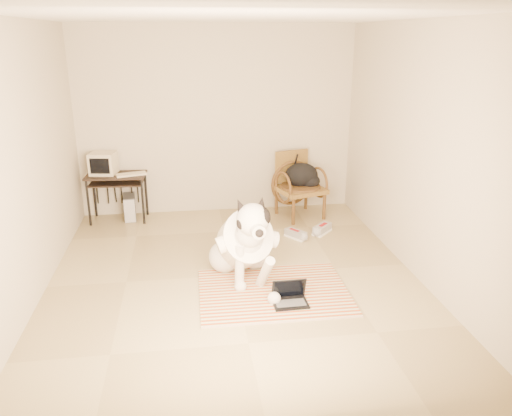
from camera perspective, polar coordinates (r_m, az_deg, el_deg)
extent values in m
plane|color=tan|center=(5.63, -2.57, -7.67)|extent=(4.50, 4.50, 0.00)
plane|color=white|center=(5.03, -3.06, 20.99)|extent=(4.50, 4.50, 0.00)
plane|color=#C0B49D|center=(7.36, -4.48, 9.82)|extent=(4.50, 0.00, 4.50)
plane|color=#C0B49D|center=(3.03, 1.25, -3.90)|extent=(4.50, 0.00, 4.50)
plane|color=#C0B49D|center=(5.37, -24.64, 4.62)|extent=(0.00, 4.50, 4.50)
plane|color=#C0B49D|center=(5.70, 17.78, 6.21)|extent=(0.00, 4.50, 4.50)
cube|color=#BD390D|center=(4.87, 2.94, -12.15)|extent=(1.54, 0.26, 0.02)
cube|color=#357439|center=(5.07, 2.47, -10.79)|extent=(1.54, 0.26, 0.02)
cube|color=#6B4191|center=(5.27, 2.04, -9.53)|extent=(1.54, 0.26, 0.02)
cube|color=#E9EA52|center=(5.47, 1.64, -8.36)|extent=(1.54, 0.26, 0.02)
cube|color=#C7AB99|center=(5.68, 1.27, -7.27)|extent=(1.54, 0.26, 0.02)
sphere|color=silver|center=(5.65, -3.60, -5.57)|extent=(0.36, 0.36, 0.36)
sphere|color=silver|center=(5.72, -0.20, -5.20)|extent=(0.36, 0.36, 0.36)
ellipsoid|color=silver|center=(5.66, -1.86, -5.18)|extent=(0.44, 0.40, 0.36)
ellipsoid|color=silver|center=(5.37, -1.33, -3.71)|extent=(0.55, 0.87, 0.78)
cylinder|color=white|center=(5.38, -1.37, -3.65)|extent=(0.62, 0.76, 0.71)
sphere|color=silver|center=(5.10, -0.71, -2.89)|extent=(0.30, 0.30, 0.30)
sphere|color=silver|center=(4.92, -0.37, -1.35)|extent=(0.33, 0.33, 0.33)
ellipsoid|color=black|center=(4.93, 0.20, -1.06)|extent=(0.26, 0.29, 0.24)
cylinder|color=silver|center=(4.81, 0.08, -2.50)|extent=(0.16, 0.19, 0.14)
sphere|color=black|center=(4.73, 0.39, -2.90)|extent=(0.08, 0.08, 0.08)
cone|color=black|center=(4.92, -1.81, 0.23)|extent=(0.16, 0.18, 0.21)
cone|color=black|center=(4.97, 0.61, 0.45)|extent=(0.17, 0.18, 0.21)
torus|color=silver|center=(5.06, -0.65, -2.37)|extent=(0.31, 0.19, 0.26)
cylinder|color=silver|center=(5.20, -1.89, -6.76)|extent=(0.12, 0.16, 0.50)
cylinder|color=silver|center=(5.15, 1.02, -7.43)|extent=(0.16, 0.46, 0.51)
sphere|color=silver|center=(5.27, -1.79, -8.94)|extent=(0.13, 0.13, 0.13)
sphere|color=silver|center=(5.04, 2.09, -10.28)|extent=(0.13, 0.13, 0.13)
cone|color=black|center=(6.00, -2.75, -5.32)|extent=(0.30, 0.49, 0.13)
cube|color=black|center=(5.03, 3.95, -10.82)|extent=(0.35, 0.25, 0.02)
cube|color=#474749|center=(5.02, 3.98, -10.77)|extent=(0.29, 0.15, 0.00)
cube|color=black|center=(5.05, 3.76, -9.17)|extent=(0.34, 0.09, 0.22)
cube|color=black|center=(5.04, 3.79, -9.19)|extent=(0.30, 0.07, 0.20)
cube|color=black|center=(7.31, -15.71, 3.62)|extent=(0.85, 0.50, 0.03)
cube|color=black|center=(7.29, -15.68, 2.73)|extent=(0.75, 0.41, 0.02)
cylinder|color=black|center=(7.31, -18.61, 0.52)|extent=(0.03, 0.03, 0.66)
cylinder|color=black|center=(7.66, -17.97, 1.43)|extent=(0.03, 0.03, 0.66)
cylinder|color=black|center=(7.16, -12.81, 0.69)|extent=(0.03, 0.03, 0.66)
cylinder|color=black|center=(7.52, -12.43, 1.61)|extent=(0.03, 0.03, 0.66)
cube|color=beige|center=(7.35, -17.04, 4.92)|extent=(0.39, 0.37, 0.30)
cube|color=black|center=(7.20, -17.43, 4.60)|extent=(0.27, 0.06, 0.21)
cube|color=beige|center=(7.20, -14.07, 3.76)|extent=(0.44, 0.27, 0.03)
cube|color=#474749|center=(7.46, -14.23, 0.10)|extent=(0.19, 0.38, 0.35)
cube|color=#AFAFB4|center=(7.29, -14.24, -0.37)|extent=(0.15, 0.02, 0.33)
cube|color=olive|center=(7.28, 5.10, 2.13)|extent=(0.77, 0.75, 0.06)
cylinder|color=#3D2610|center=(7.27, 5.11, 2.45)|extent=(0.58, 0.58, 0.04)
cube|color=olive|center=(7.43, 4.08, 4.82)|extent=(0.52, 0.20, 0.47)
cylinder|color=#3D2610|center=(7.02, 4.29, -0.43)|extent=(0.05, 0.05, 0.38)
cylinder|color=#3D2610|center=(7.44, 2.35, 0.76)|extent=(0.05, 0.05, 0.38)
cylinder|color=#3D2610|center=(7.27, 7.80, 0.15)|extent=(0.05, 0.05, 0.38)
cylinder|color=#3D2610|center=(7.68, 5.73, 1.27)|extent=(0.05, 0.05, 0.38)
ellipsoid|color=black|center=(7.30, 5.22, 3.77)|extent=(0.48, 0.40, 0.36)
ellipsoid|color=black|center=(7.27, 6.16, 3.09)|extent=(0.30, 0.25, 0.21)
cube|color=white|center=(6.62, 4.55, -3.31)|extent=(0.28, 0.32, 0.03)
cube|color=gray|center=(6.60, 4.55, -2.97)|extent=(0.27, 0.31, 0.10)
cube|color=maroon|center=(6.59, 4.56, -2.64)|extent=(0.13, 0.16, 0.02)
cube|color=white|center=(6.82, 7.55, -2.72)|extent=(0.33, 0.33, 0.03)
cube|color=gray|center=(6.80, 7.57, -2.37)|extent=(0.31, 0.32, 0.11)
cube|color=maroon|center=(6.79, 7.59, -2.02)|extent=(0.15, 0.16, 0.02)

